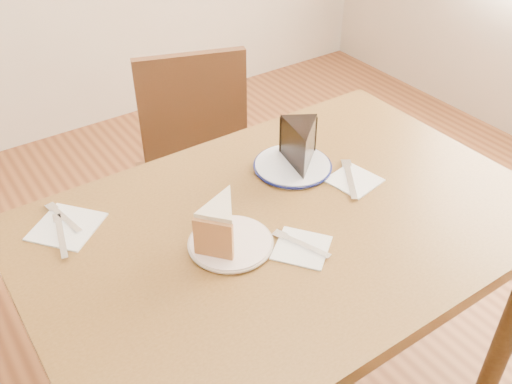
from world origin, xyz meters
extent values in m
cube|color=#4A2F14|center=(0.00, 0.00, 0.73)|extent=(1.20, 0.80, 0.04)
cylinder|color=black|center=(0.54, -0.34, 0.35)|extent=(0.06, 0.06, 0.71)
cylinder|color=black|center=(-0.54, 0.34, 0.35)|extent=(0.06, 0.06, 0.71)
cylinder|color=black|center=(0.54, 0.34, 0.35)|extent=(0.06, 0.06, 0.71)
cube|color=#371E10|center=(0.08, 0.53, 0.46)|extent=(0.55, 0.55, 0.04)
cylinder|color=#371E10|center=(0.32, 0.65, 0.22)|extent=(0.04, 0.04, 0.44)
cylinder|color=#371E10|center=(-0.03, 0.76, 0.22)|extent=(0.04, 0.04, 0.44)
cylinder|color=#371E10|center=(0.20, 0.30, 0.22)|extent=(0.04, 0.04, 0.44)
cylinder|color=#371E10|center=(-0.15, 0.42, 0.22)|extent=(0.04, 0.04, 0.44)
cube|color=#371E10|center=(0.15, 0.72, 0.68)|extent=(0.36, 0.15, 0.39)
cylinder|color=silver|center=(-0.16, 0.00, 0.76)|extent=(0.18, 0.18, 0.01)
cylinder|color=white|center=(0.14, 0.16, 0.76)|extent=(0.20, 0.20, 0.01)
cube|color=white|center=(-0.04, -0.10, 0.75)|extent=(0.16, 0.16, 0.00)
cube|color=white|center=(0.23, 0.02, 0.75)|extent=(0.13, 0.13, 0.00)
cube|color=white|center=(-0.44, 0.26, 0.75)|extent=(0.19, 0.19, 0.00)
cube|color=white|center=(-0.03, -0.09, 0.76)|extent=(0.06, 0.14, 0.00)
cube|color=silver|center=(0.22, 0.03, 0.76)|extent=(0.11, 0.15, 0.00)
cube|color=silver|center=(-0.43, 0.29, 0.76)|extent=(0.04, 0.14, 0.00)
cube|color=white|center=(-0.46, 0.23, 0.76)|extent=(0.05, 0.16, 0.00)
camera|label=1|loc=(-0.64, -0.80, 1.59)|focal=40.00mm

